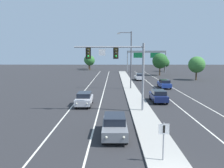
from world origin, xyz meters
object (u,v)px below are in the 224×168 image
object	(u,v)px
car_oncoming_grey	(115,125)
car_receding_blue	(164,84)
tree_far_right_b	(165,63)
highway_sign_gantry	(147,54)
tree_far_left_b	(90,60)
overhead_signal_mast	(121,62)
street_lamp_median	(130,57)
tree_far_right_a	(197,65)
median_sign_post	(164,136)
car_oncoming_silver	(84,99)
car_receding_white	(139,77)
tree_far_left_a	(89,60)
car_receding_navy	(158,96)
tree_far_right_c	(160,61)

from	to	relation	value
car_oncoming_grey	car_receding_blue	distance (m)	26.56
tree_far_right_b	highway_sign_gantry	bearing A→B (deg)	-144.43
highway_sign_gantry	tree_far_left_b	size ratio (longest dim) A/B	2.28
overhead_signal_mast	street_lamp_median	world-z (taller)	street_lamp_median
car_oncoming_grey	car_receding_blue	size ratio (longest dim) A/B	1.00
tree_far_right_a	tree_far_right_b	xyz separation A→B (m)	(-1.24, 28.61, -0.59)
median_sign_post	street_lamp_median	distance (m)	28.43
car_oncoming_silver	street_lamp_median	bearing A→B (deg)	64.40
tree_far_left_b	tree_far_right_a	bearing A→B (deg)	-50.45
car_receding_blue	tree_far_left_b	bearing A→B (deg)	110.95
car_oncoming_grey	tree_far_right_a	world-z (taller)	tree_far_right_a
median_sign_post	car_receding_white	size ratio (longest dim) A/B	0.49
tree_far_left_a	tree_far_left_b	xyz separation A→B (m)	(1.06, -6.36, -0.08)
overhead_signal_mast	car_receding_navy	size ratio (longest dim) A/B	1.66
median_sign_post	tree_far_right_b	xyz separation A→B (m)	(15.92, 71.26, 1.56)
car_receding_navy	tree_far_right_b	distance (m)	55.91
highway_sign_gantry	tree_far_right_c	bearing A→B (deg)	-77.23
street_lamp_median	tree_far_right_b	size ratio (longest dim) A/B	2.07
street_lamp_median	tree_far_left_b	xyz separation A→B (m)	(-12.33, 50.22, -2.00)
car_receding_blue	tree_far_right_c	distance (m)	26.50
car_oncoming_silver	tree_far_left_a	size ratio (longest dim) A/B	0.75
car_receding_white	tree_far_left_a	size ratio (longest dim) A/B	0.76
tree_far_left_a	tree_far_right_b	distance (m)	32.24
car_receding_white	tree_far_right_c	bearing A→B (deg)	59.65
overhead_signal_mast	tree_far_right_c	world-z (taller)	overhead_signal_mast
overhead_signal_mast	car_receding_blue	size ratio (longest dim) A/B	1.66
car_receding_blue	tree_far_left_a	xyz separation A→B (m)	(-19.87, 55.49, 3.06)
tree_far_left_a	tree_far_right_a	xyz separation A→B (m)	(30.53, -42.05, -0.14)
median_sign_post	tree_far_right_b	distance (m)	73.04
street_lamp_median	tree_far_left_b	bearing A→B (deg)	103.79
overhead_signal_mast	median_sign_post	size ratio (longest dim) A/B	3.37
car_receding_blue	car_receding_white	world-z (taller)	same
street_lamp_median	car_oncoming_silver	world-z (taller)	street_lamp_median
tree_far_right_c	tree_far_right_b	xyz separation A→B (m)	(5.08, 16.14, -1.13)
overhead_signal_mast	tree_far_left_b	size ratio (longest dim) A/B	1.27
tree_far_right_c	tree_far_right_a	world-z (taller)	tree_far_right_c
car_oncoming_silver	car_receding_white	world-z (taller)	same
median_sign_post	tree_far_right_c	world-z (taller)	tree_far_right_c
street_lamp_median	tree_far_right_c	xyz separation A→B (m)	(10.83, 27.01, -1.52)
car_receding_blue	highway_sign_gantry	distance (m)	37.11
overhead_signal_mast	tree_far_right_c	xyz separation A→B (m)	(12.89, 43.25, -1.06)
median_sign_post	highway_sign_gantry	distance (m)	66.58
car_receding_white	tree_far_right_c	size ratio (longest dim) A/B	0.69
street_lamp_median	car_oncoming_grey	world-z (taller)	street_lamp_median
median_sign_post	tree_far_right_c	distance (m)	56.24
tree_far_left_b	tree_far_right_a	world-z (taller)	tree_far_left_b
car_receding_navy	tree_far_left_b	xyz separation A→B (m)	(-15.34, 61.43, 2.98)
tree_far_left_b	tree_far_right_a	xyz separation A→B (m)	(29.47, -35.69, -0.06)
car_receding_white	tree_far_right_c	xyz separation A→B (m)	(7.47, 12.76, 3.45)
tree_far_left_a	median_sign_post	bearing A→B (deg)	-81.02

